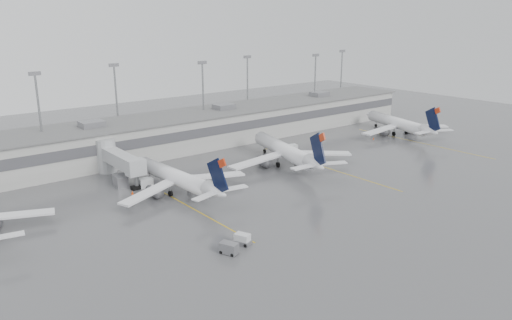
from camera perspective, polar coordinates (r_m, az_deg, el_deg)
ground at (r=81.29m, az=11.46°, el=-6.90°), size 260.00×260.00×0.00m
terminal at (r=123.37m, az=-9.37°, el=3.17°), size 152.00×17.00×9.45m
light_masts at (r=126.91m, az=-10.82°, el=7.07°), size 142.40×8.00×20.60m
jet_bridge_right at (r=104.12m, az=-15.86°, el=0.18°), size 4.00×17.20×7.00m
stand_markings at (r=97.25m, az=0.65°, el=-2.68°), size 105.25×40.00×0.01m
jet_mid_left at (r=92.22m, az=-8.92°, el=-2.01°), size 26.32×29.56×9.56m
jet_mid_right at (r=108.16m, az=3.47°, el=1.04°), size 28.02×31.82×10.50m
jet_far_right at (r=142.28m, az=16.10°, el=4.03°), size 26.49×30.11×9.98m
baggage_tug at (r=72.01m, az=-1.57°, el=-9.14°), size 2.36×2.86×1.59m
baggage_cart at (r=69.35m, az=-3.11°, el=-10.01°), size 2.28×2.85×1.60m
gse_uld_b at (r=97.14m, az=-12.46°, el=-2.56°), size 2.70×2.01×1.75m
gse_uld_c at (r=120.06m, az=4.12°, el=1.36°), size 2.74×2.14×1.73m
gse_loader at (r=98.79m, az=-15.21°, el=-2.32°), size 2.54×3.66×2.14m
cone_b at (r=94.01m, az=-13.94°, el=-3.63°), size 0.44×0.44×0.70m
cone_c at (r=112.93m, az=5.58°, el=0.08°), size 0.39×0.39×0.62m
cone_d at (r=135.36m, az=13.29°, el=2.42°), size 0.40×0.40×0.63m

